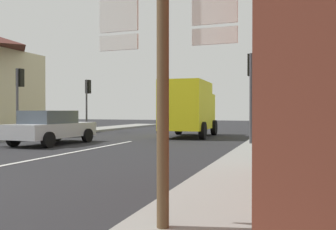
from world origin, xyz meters
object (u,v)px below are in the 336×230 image
delivery_truck (189,107)px  sedan_far (52,127)px  traffic_light_near_right (251,78)px  traffic_light_far_left (88,94)px  traffic_light_near_left (19,87)px  route_sign_post (163,72)px

delivery_truck → sedan_far: bearing=-125.4°
traffic_light_near_right → traffic_light_far_left: 12.74m
traffic_light_near_right → sedan_far: bearing=-166.6°
delivery_truck → traffic_light_far_left: size_ratio=1.44×
traffic_light_far_left → sedan_far: bearing=-68.6°
sedan_far → traffic_light_near_right: traffic_light_near_right is taller
traffic_light_far_left → traffic_light_near_left: 6.32m
route_sign_post → traffic_light_near_left: 15.76m
traffic_light_far_left → traffic_light_near_left: size_ratio=0.99×
sedan_far → delivery_truck: (4.40, 6.20, 0.89)m
traffic_light_near_right → traffic_light_far_left: bearing=152.8°
sedan_far → traffic_light_near_left: 3.87m
traffic_light_near_right → traffic_light_far_left: size_ratio=1.08×
route_sign_post → traffic_light_near_left: size_ratio=0.90×
traffic_light_far_left → traffic_light_near_left: bearing=-90.0°
traffic_light_near_right → traffic_light_near_left: size_ratio=1.06×
sedan_far → route_sign_post: route_sign_post is taller
route_sign_post → traffic_light_near_right: size_ratio=0.84×
delivery_truck → traffic_light_far_left: (-7.45, 1.58, 0.96)m
delivery_truck → traffic_light_near_right: 5.86m
traffic_light_near_right → traffic_light_near_left: (-11.33, -0.50, -0.17)m
delivery_truck → traffic_light_near_right: (3.88, -4.23, 1.16)m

